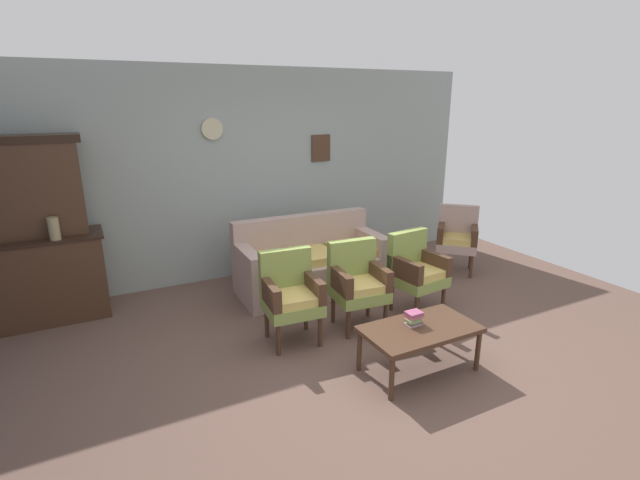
# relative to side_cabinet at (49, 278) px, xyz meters

# --- Properties ---
(ground_plane) EXTENTS (7.68, 7.68, 0.00)m
(ground_plane) POSITION_rel_side_cabinet_xyz_m (2.55, -2.25, -0.47)
(ground_plane) COLOR brown
(wall_back_with_decor) EXTENTS (6.40, 0.09, 2.70)m
(wall_back_with_decor) POSITION_rel_side_cabinet_xyz_m (2.55, 0.38, 0.89)
(wall_back_with_decor) COLOR #939E99
(wall_back_with_decor) RESTS_ON ground
(side_cabinet) EXTENTS (1.16, 0.55, 0.93)m
(side_cabinet) POSITION_rel_side_cabinet_xyz_m (0.00, 0.00, 0.00)
(side_cabinet) COLOR #472D1E
(side_cabinet) RESTS_ON ground
(cabinet_upper_hutch) EXTENTS (0.99, 0.38, 1.03)m
(cabinet_upper_hutch) POSITION_rel_side_cabinet_xyz_m (0.00, 0.08, 0.98)
(cabinet_upper_hutch) COLOR #472D1E
(cabinet_upper_hutch) RESTS_ON side_cabinet
(vase_on_cabinet) EXTENTS (0.11, 0.11, 0.23)m
(vase_on_cabinet) POSITION_rel_side_cabinet_xyz_m (0.13, -0.19, 0.58)
(vase_on_cabinet) COLOR #9B8C64
(vase_on_cabinet) RESTS_ON side_cabinet
(floral_couch) EXTENTS (1.83, 0.84, 0.90)m
(floral_couch) POSITION_rel_side_cabinet_xyz_m (2.84, -0.56, -0.14)
(floral_couch) COLOR tan
(floral_couch) RESTS_ON ground
(armchair_near_couch_end) EXTENTS (0.56, 0.53, 0.90)m
(armchair_near_couch_end) POSITION_rel_side_cabinet_xyz_m (2.10, -1.62, 0.03)
(armchair_near_couch_end) COLOR #849947
(armchair_near_couch_end) RESTS_ON ground
(armchair_near_cabinet) EXTENTS (0.57, 0.54, 0.90)m
(armchair_near_cabinet) POSITION_rel_side_cabinet_xyz_m (2.84, -1.65, 0.03)
(armchair_near_cabinet) COLOR #849947
(armchair_near_cabinet) RESTS_ON ground
(armchair_row_middle) EXTENTS (0.57, 0.55, 0.90)m
(armchair_row_middle) POSITION_rel_side_cabinet_xyz_m (3.61, -1.64, 0.03)
(armchair_row_middle) COLOR #849947
(armchair_row_middle) RESTS_ON ground
(wingback_chair_by_fireplace) EXTENTS (0.71, 0.71, 0.90)m
(wingback_chair_by_fireplace) POSITION_rel_side_cabinet_xyz_m (4.92, -0.88, 0.03)
(wingback_chair_by_fireplace) COLOR tan
(wingback_chair_by_fireplace) RESTS_ON ground
(coffee_table) EXTENTS (1.00, 0.56, 0.42)m
(coffee_table) POSITION_rel_side_cabinet_xyz_m (2.87, -2.64, -0.09)
(coffee_table) COLOR #472D1E
(coffee_table) RESTS_ON ground
(book_stack_on_table) EXTENTS (0.16, 0.12, 0.12)m
(book_stack_on_table) POSITION_rel_side_cabinet_xyz_m (2.84, -2.57, 0.02)
(book_stack_on_table) COLOR #A88484
(book_stack_on_table) RESTS_ON coffee_table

